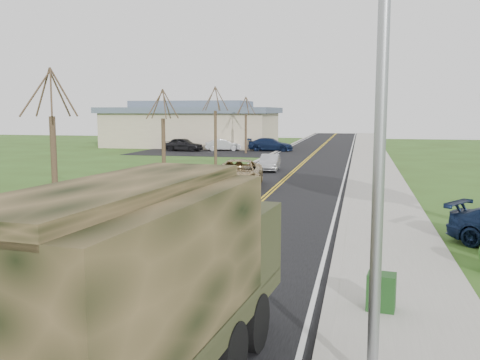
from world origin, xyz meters
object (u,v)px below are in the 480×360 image
(utility_box_near, at_px, (381,292))
(suv_champagne, at_px, (238,174))
(military_truck, at_px, (144,275))
(sedan_silver, at_px, (270,163))

(utility_box_near, bearing_deg, suv_champagne, 118.98)
(military_truck, distance_m, utility_box_near, 5.91)
(suv_champagne, bearing_deg, military_truck, -88.17)
(military_truck, height_order, sedan_silver, military_truck)
(suv_champagne, distance_m, sedan_silver, 8.93)
(suv_champagne, xyz_separation_m, sedan_silver, (0.36, 8.92, -0.18))
(military_truck, height_order, suv_champagne, military_truck)
(suv_champagne, height_order, sedan_silver, suv_champagne)
(military_truck, xyz_separation_m, utility_box_near, (3.61, 4.44, -1.48))
(military_truck, xyz_separation_m, suv_champagne, (-3.80, 22.87, -1.19))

